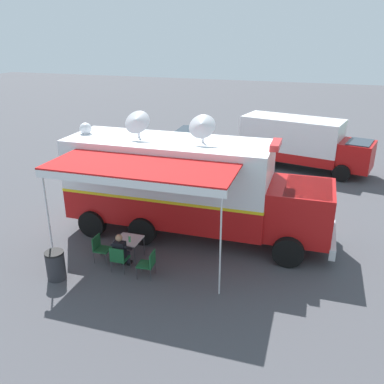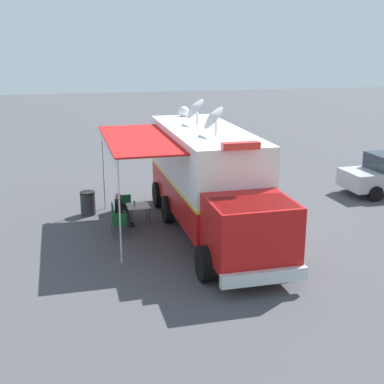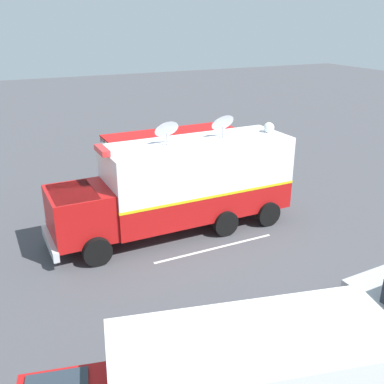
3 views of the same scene
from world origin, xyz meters
name	(u,v)px [view 3 (image 3 of 3)]	position (x,y,z in m)	size (l,w,h in m)	color
ground_plane	(198,225)	(0.00, 0.00, 0.00)	(100.00, 100.00, 0.00)	#47474C
lot_stripe	(215,248)	(-2.02, 0.28, 0.00)	(0.12, 4.80, 0.01)	silver
command_truck	(180,183)	(0.02, 0.75, 1.95)	(5.02, 9.54, 4.53)	#B71414
folding_table	(185,189)	(2.35, -0.50, 0.67)	(0.82, 0.82, 0.73)	silver
water_bottle	(182,185)	(2.50, -0.38, 0.83)	(0.07, 0.07, 0.22)	#3F9959
folding_chair_at_table	(177,186)	(3.15, -0.44, 0.51)	(0.49, 0.49, 0.87)	#19562D
folding_chair_beside_table	(199,186)	(2.74, -1.35, 0.51)	(0.49, 0.49, 0.87)	#19562D
folding_chair_spare_by_truck	(157,190)	(3.13, 0.56, 0.51)	(0.52, 0.52, 0.87)	#19562D
seated_responder	(179,185)	(2.96, -0.45, 0.65)	(0.67, 0.56, 1.25)	black
trash_bin	(200,176)	(4.08, -2.07, 0.46)	(0.57, 0.57, 0.91)	#2D2D33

